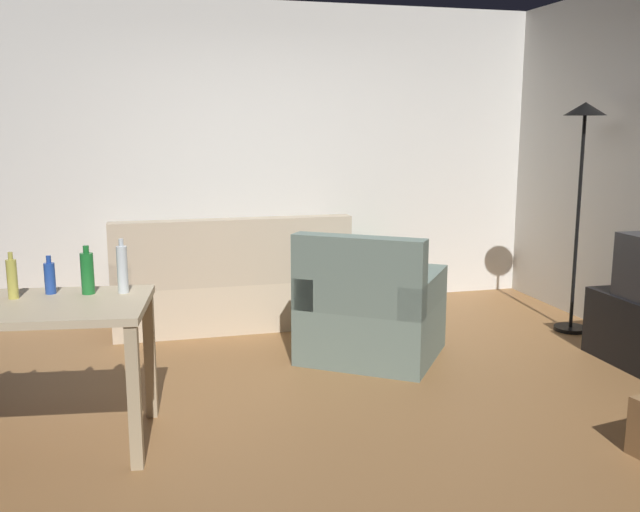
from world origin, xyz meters
The scene contains 11 objects.
ground_plane centered at (0.00, 0.00, -0.01)m, with size 5.20×4.40×0.02m, color olive.
wall_rear centered at (0.00, 2.20, 1.35)m, with size 5.20×0.10×2.70m, color silver.
couch centered at (-0.39, 1.59, 0.31)m, with size 1.89×0.84×0.92m.
torchiere_lamp centered at (2.25, 0.70, 1.41)m, with size 0.32×0.32×1.81m.
desk centered at (-1.67, -0.43, 0.65)m, with size 1.28×0.85×0.76m.
potted_plant centered at (0.95, 1.90, 0.33)m, with size 0.36×0.36×0.57m.
armchair centered at (0.45, 0.46, 0.32)m, with size 1.22×1.21×0.92m.
bottle_squat centered at (-1.74, -0.30, 0.87)m, with size 0.05×0.05×0.24m.
bottle_blue centered at (-1.56, -0.24, 0.85)m, with size 0.06×0.06×0.20m.
bottle_green centered at (-1.37, -0.29, 0.87)m, with size 0.07×0.07×0.26m.
bottle_clear centered at (-1.19, -0.31, 0.89)m, with size 0.06×0.06×0.29m.
Camera 1 is at (-1.09, -4.07, 1.64)m, focal length 39.22 mm.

